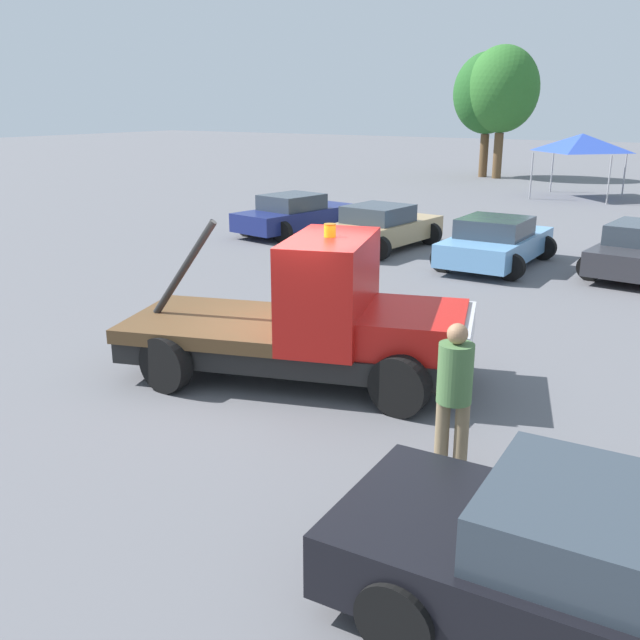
# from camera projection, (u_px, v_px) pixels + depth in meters

# --- Properties ---
(ground_plane) EXTENTS (160.00, 160.00, 0.00)m
(ground_plane) POSITION_uv_depth(u_px,v_px,m) (294.00, 377.00, 11.52)
(ground_plane) COLOR slate
(tow_truck) EXTENTS (5.82, 3.69, 2.52)m
(tow_truck) POSITION_uv_depth(u_px,v_px,m) (314.00, 321.00, 11.15)
(tow_truck) COLOR black
(tow_truck) RESTS_ON ground
(person_near_truck) EXTENTS (0.41, 0.41, 1.86)m
(person_near_truck) POSITION_uv_depth(u_px,v_px,m) (454.00, 388.00, 8.28)
(person_near_truck) COLOR #847051
(person_near_truck) RESTS_ON ground
(parked_car_navy) EXTENTS (2.82, 4.72, 1.34)m
(parked_car_navy) POSITION_uv_depth(u_px,v_px,m) (296.00, 214.00, 24.06)
(parked_car_navy) COLOR navy
(parked_car_navy) RESTS_ON ground
(parked_car_tan) EXTENTS (2.69, 4.42, 1.34)m
(parked_car_tan) POSITION_uv_depth(u_px,v_px,m) (381.00, 228.00, 21.49)
(parked_car_tan) COLOR tan
(parked_car_tan) RESTS_ON ground
(parked_car_skyblue) EXTENTS (2.52, 4.33, 1.34)m
(parked_car_skyblue) POSITION_uv_depth(u_px,v_px,m) (496.00, 242.00, 19.21)
(parked_car_skyblue) COLOR #669ED1
(parked_car_skyblue) RESTS_ON ground
(canopy_tent_blue) EXTENTS (3.47, 3.47, 2.92)m
(canopy_tent_blue) POSITION_uv_depth(u_px,v_px,m) (582.00, 143.00, 32.71)
(canopy_tent_blue) COLOR #9E9EA3
(canopy_tent_blue) RESTS_ON ground
(tree_center) EXTENTS (4.00, 4.00, 7.14)m
(tree_center) POSITION_uv_depth(u_px,v_px,m) (488.00, 93.00, 41.54)
(tree_center) COLOR brown
(tree_center) RESTS_ON ground
(tree_right) EXTENTS (4.16, 4.16, 7.43)m
(tree_right) POSITION_uv_depth(u_px,v_px,m) (502.00, 90.00, 40.67)
(tree_right) COLOR brown
(tree_right) RESTS_ON ground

